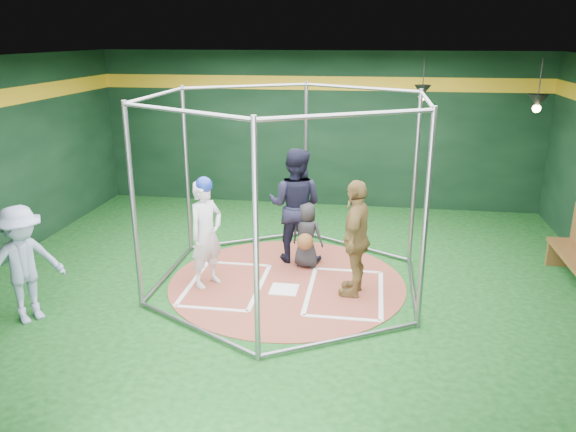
# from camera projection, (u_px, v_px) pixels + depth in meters

# --- Properties ---
(room_shell) EXTENTS (10.10, 9.10, 3.53)m
(room_shell) POSITION_uv_depth(u_px,v_px,m) (287.00, 177.00, 8.54)
(room_shell) COLOR #0D3B11
(room_shell) RESTS_ON ground
(clay_disc) EXTENTS (3.80, 3.80, 0.01)m
(clay_disc) POSITION_uv_depth(u_px,v_px,m) (287.00, 282.00, 9.07)
(clay_disc) COLOR brown
(clay_disc) RESTS_ON ground
(home_plate) EXTENTS (0.43, 0.43, 0.01)m
(home_plate) POSITION_uv_depth(u_px,v_px,m) (284.00, 289.00, 8.79)
(home_plate) COLOR white
(home_plate) RESTS_ON clay_disc
(batter_box_left) EXTENTS (1.17, 1.77, 0.01)m
(batter_box_left) POSITION_uv_depth(u_px,v_px,m) (226.00, 284.00, 8.97)
(batter_box_left) COLOR white
(batter_box_left) RESTS_ON clay_disc
(batter_box_right) EXTENTS (1.17, 1.77, 0.01)m
(batter_box_right) POSITION_uv_depth(u_px,v_px,m) (345.00, 292.00, 8.70)
(batter_box_right) COLOR white
(batter_box_right) RESTS_ON clay_disc
(batting_cage) EXTENTS (4.05, 4.67, 3.00)m
(batting_cage) POSITION_uv_depth(u_px,v_px,m) (287.00, 193.00, 8.61)
(batting_cage) COLOR gray
(batting_cage) RESTS_ON ground
(pendant_lamp_near) EXTENTS (0.34, 0.34, 0.90)m
(pendant_lamp_near) POSITION_uv_depth(u_px,v_px,m) (422.00, 91.00, 11.29)
(pendant_lamp_near) COLOR black
(pendant_lamp_near) RESTS_ON room_shell
(pendant_lamp_far) EXTENTS (0.34, 0.34, 0.90)m
(pendant_lamp_far) POSITION_uv_depth(u_px,v_px,m) (537.00, 101.00, 9.53)
(pendant_lamp_far) COLOR black
(pendant_lamp_far) RESTS_ON room_shell
(batter_figure) EXTENTS (0.67, 0.74, 1.77)m
(batter_figure) POSITION_uv_depth(u_px,v_px,m) (206.00, 232.00, 8.73)
(batter_figure) COLOR silver
(batter_figure) RESTS_ON clay_disc
(visitor_leopard) EXTENTS (0.58, 1.11, 1.80)m
(visitor_leopard) POSITION_uv_depth(u_px,v_px,m) (356.00, 238.00, 8.42)
(visitor_leopard) COLOR #A88748
(visitor_leopard) RESTS_ON clay_disc
(catcher_figure) EXTENTS (0.63, 0.63, 1.13)m
(catcher_figure) POSITION_uv_depth(u_px,v_px,m) (307.00, 236.00, 9.51)
(catcher_figure) COLOR black
(catcher_figure) RESTS_ON clay_disc
(umpire) EXTENTS (1.08, 0.90, 2.01)m
(umpire) POSITION_uv_depth(u_px,v_px,m) (295.00, 205.00, 9.68)
(umpire) COLOR black
(umpire) RESTS_ON clay_disc
(bystander_blue) EXTENTS (1.13, 1.24, 1.67)m
(bystander_blue) POSITION_uv_depth(u_px,v_px,m) (24.00, 265.00, 7.64)
(bystander_blue) COLOR #8F9CBD
(bystander_blue) RESTS_ON ground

